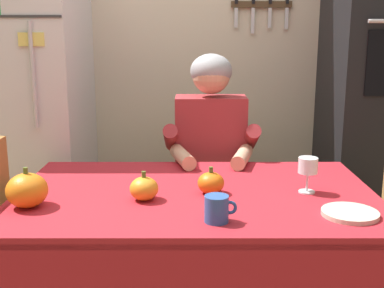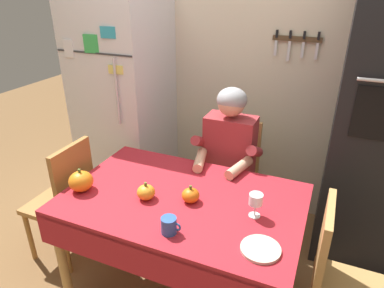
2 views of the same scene
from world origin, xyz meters
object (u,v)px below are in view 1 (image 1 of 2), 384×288
(wall_oven, at_px, (384,87))
(coffee_mug, at_px, (218,209))
(chair_behind_person, at_px, (210,187))
(pumpkin_large, at_px, (212,183))
(serving_tray, at_px, (351,213))
(pumpkin_small, at_px, (28,190))
(seated_person, at_px, (212,156))
(pumpkin_medium, at_px, (145,188))
(wine_glass, at_px, (309,167))
(dining_table, at_px, (196,214))
(refrigerator, at_px, (24,115))

(wall_oven, height_order, coffee_mug, wall_oven)
(chair_behind_person, xyz_separation_m, pumpkin_large, (-0.02, -0.79, 0.27))
(pumpkin_large, height_order, serving_tray, pumpkin_large)
(pumpkin_large, distance_m, pumpkin_small, 0.68)
(seated_person, distance_m, pumpkin_medium, 0.73)
(chair_behind_person, distance_m, wine_glass, 0.92)
(serving_tray, bearing_deg, pumpkin_small, 175.62)
(dining_table, distance_m, wine_glass, 0.47)
(chair_behind_person, xyz_separation_m, serving_tray, (0.44, -1.03, 0.24))
(dining_table, height_order, pumpkin_medium, pumpkin_medium)
(chair_behind_person, xyz_separation_m, pumpkin_medium, (-0.27, -0.86, 0.27))
(dining_table, bearing_deg, pumpkin_small, -165.81)
(chair_behind_person, relative_size, coffee_mug, 8.61)
(pumpkin_small, bearing_deg, pumpkin_medium, 10.91)
(refrigerator, height_order, coffee_mug, refrigerator)
(wall_oven, distance_m, pumpkin_large, 1.38)
(wall_oven, height_order, serving_tray, wall_oven)
(pumpkin_small, bearing_deg, chair_behind_person, 54.18)
(pumpkin_medium, relative_size, serving_tray, 0.57)
(wall_oven, relative_size, seated_person, 1.69)
(refrigerator, height_order, serving_tray, refrigerator)
(pumpkin_medium, bearing_deg, chair_behind_person, 72.46)
(pumpkin_medium, bearing_deg, pumpkin_small, -169.09)
(wine_glass, distance_m, pumpkin_large, 0.38)
(pumpkin_medium, bearing_deg, coffee_mug, -40.29)
(coffee_mug, relative_size, pumpkin_small, 0.74)
(seated_person, relative_size, wine_glass, 8.92)
(coffee_mug, height_order, pumpkin_medium, pumpkin_medium)
(chair_behind_person, relative_size, serving_tray, 4.84)
(wine_glass, xyz_separation_m, pumpkin_medium, (-0.62, -0.08, -0.06))
(pumpkin_large, xyz_separation_m, pumpkin_small, (-0.66, -0.15, 0.02))
(refrigerator, height_order, pumpkin_medium, refrigerator)
(wine_glass, bearing_deg, seated_person, 120.59)
(coffee_mug, bearing_deg, serving_tray, 6.96)
(serving_tray, bearing_deg, pumpkin_medium, 167.03)
(pumpkin_large, bearing_deg, seated_person, 87.80)
(seated_person, relative_size, pumpkin_large, 11.76)
(wall_oven, relative_size, serving_tray, 10.92)
(chair_behind_person, height_order, pumpkin_medium, chair_behind_person)
(seated_person, height_order, pumpkin_medium, seated_person)
(pumpkin_small, bearing_deg, wall_oven, 33.10)
(coffee_mug, height_order, serving_tray, coffee_mug)
(dining_table, relative_size, pumpkin_small, 9.55)
(coffee_mug, relative_size, pumpkin_large, 1.02)
(coffee_mug, height_order, pumpkin_small, pumpkin_small)
(refrigerator, xyz_separation_m, serving_tray, (1.48, -1.12, -0.15))
(seated_person, xyz_separation_m, wine_glass, (0.35, -0.59, 0.10))
(dining_table, distance_m, coffee_mug, 0.33)
(wall_oven, height_order, chair_behind_person, wall_oven)
(refrigerator, relative_size, pumpkin_medium, 16.37)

